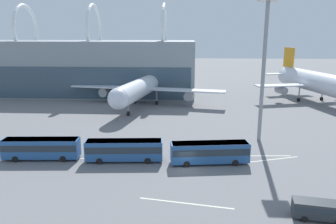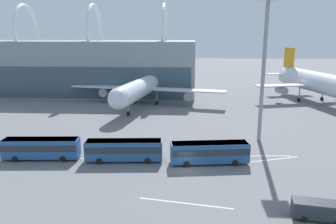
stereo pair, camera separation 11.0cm
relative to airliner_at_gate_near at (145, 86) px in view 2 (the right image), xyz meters
The scene contains 13 objects.
ground_plane 46.27m from the airliner_at_gate_near, 75.02° to the right, with size 440.00×440.00×0.00m, color slate.
terminal_building 43.34m from the airliner_at_gate_near, 158.66° to the left, with size 108.29×22.13×28.66m.
airliner_at_gate_near is the anchor object (origin of this frame).
airliner_at_gate_far 48.84m from the airliner_at_gate_near, ahead, with size 34.16×38.46×15.05m.
shuttle_bus_0 43.42m from the airliner_at_gate_near, 104.90° to the right, with size 12.06×3.40×3.38m.
shuttle_bus_1 42.03m from the airliner_at_gate_near, 87.09° to the right, with size 12.07×3.50×3.38m.
shuttle_bus_2 44.91m from the airliner_at_gate_near, 69.91° to the right, with size 12.15×4.12×3.38m.
service_van_foreground 62.85m from the airliner_at_gate_near, 65.30° to the right, with size 5.89×2.91×2.04m.
floodlight_mast 41.22m from the airliner_at_gate_near, 49.90° to the right, with size 3.15×3.15×25.69m.
lane_stripe_0 45.86m from the airliner_at_gate_near, 57.13° to the right, with size 8.40×0.25×0.01m, color silver.
lane_stripe_1 41.88m from the airliner_at_gate_near, 98.71° to the right, with size 11.96×0.25×0.01m, color silver.
lane_stripe_2 55.94m from the airliner_at_gate_near, 77.76° to the right, with size 11.32×0.25×0.01m, color silver.
lane_stripe_3 47.39m from the airliner_at_gate_near, 58.38° to the right, with size 10.93×0.25×0.01m, color silver.
Camera 2 is at (0.03, -45.09, 19.54)m, focal length 35.00 mm.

